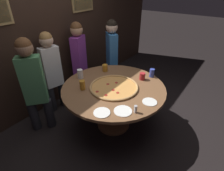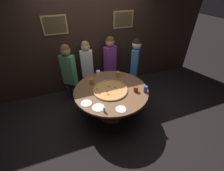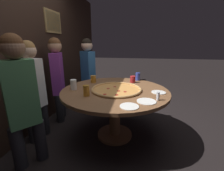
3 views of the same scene
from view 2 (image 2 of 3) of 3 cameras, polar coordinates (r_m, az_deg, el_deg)
ground_plane at (r=3.51m, az=-0.32°, el=-11.22°), size 24.00×24.00×0.00m
back_wall at (r=3.91m, az=-7.46°, el=16.54°), size 6.40×0.08×2.60m
dining_table at (r=3.10m, az=-0.35°, el=-3.57°), size 1.49×1.49×0.74m
giant_pizza at (r=2.98m, az=-0.64°, el=-1.64°), size 0.70×0.70×0.03m
drink_cup_by_shaker at (r=3.15m, az=-7.75°, el=1.44°), size 0.08×0.08×0.13m
drink_cup_far_left at (r=3.40m, az=-5.26°, el=4.54°), size 0.08×0.08×0.14m
drink_cup_front_edge at (r=3.39m, az=2.31°, el=4.33°), size 0.09×0.09×0.12m
drink_cup_beside_pizza at (r=2.98m, az=12.64°, el=-1.37°), size 0.08×0.08×0.13m
drink_cup_near_left at (r=2.96m, az=9.06°, el=-1.39°), size 0.09×0.09×0.11m
white_plate_far_back at (r=2.58m, az=3.42°, el=-8.96°), size 0.19×0.19×0.01m
white_plate_left_side at (r=2.62m, az=-5.23°, el=-8.33°), size 0.22×0.22×0.01m
white_plate_near_front at (r=2.73m, az=-9.74°, el=-6.65°), size 0.20×0.20×0.01m
condiment_shaker at (r=2.51m, az=-2.99°, el=-9.15°), size 0.04×0.04×0.10m
diner_side_left at (r=3.58m, az=-16.05°, el=5.30°), size 0.37×0.33×1.47m
diner_far_left at (r=3.93m, az=-0.72°, el=9.44°), size 0.39×0.25×1.46m
diner_side_right at (r=3.83m, az=8.70°, el=8.25°), size 0.33×0.37×1.46m
diner_centre_back at (r=3.84m, az=-9.42°, el=7.79°), size 0.37×0.21×1.41m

